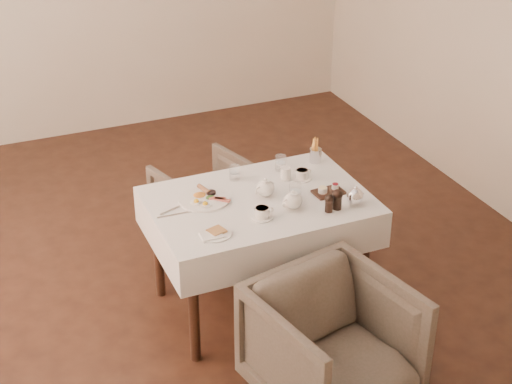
{
  "coord_description": "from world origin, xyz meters",
  "views": [
    {
      "loc": [
        -1.47,
        -4.22,
        3.01
      ],
      "look_at": [
        0.09,
        -0.57,
        0.82
      ],
      "focal_mm": 55.0,
      "sensor_mm": 36.0,
      "label": 1
    }
  ],
  "objects": [
    {
      "name": "armchair_far",
      "position": [
        0.1,
        0.32,
        0.29
      ],
      "size": [
        0.77,
        0.78,
        0.57
      ],
      "primitive_type": "imported",
      "rotation": [
        0.0,
        0.0,
        3.43
      ],
      "color": "#494136",
      "rests_on": "ground"
    },
    {
      "name": "table",
      "position": [
        0.12,
        -0.55,
        0.64
      ],
      "size": [
        1.28,
        0.88,
        0.75
      ],
      "color": "black",
      "rests_on": "ground"
    },
    {
      "name": "teapot_centre",
      "position": [
        0.17,
        -0.52,
        0.81
      ],
      "size": [
        0.18,
        0.16,
        0.12
      ],
      "primitive_type": null,
      "rotation": [
        0.0,
        0.0,
        0.35
      ],
      "color": "white",
      "rests_on": "table"
    },
    {
      "name": "breakfast_plate",
      "position": [
        -0.18,
        -0.43,
        0.77
      ],
      "size": [
        0.3,
        0.3,
        0.04
      ],
      "rotation": [
        0.0,
        0.0,
        -0.18
      ],
      "color": "white",
      "rests_on": "table"
    },
    {
      "name": "silver_pot",
      "position": [
        0.61,
        -0.82,
        0.82
      ],
      "size": [
        0.14,
        0.13,
        0.12
      ],
      "primitive_type": null,
      "rotation": [
        0.0,
        0.0,
        -0.38
      ],
      "color": "white",
      "rests_on": "table"
    },
    {
      "name": "pepper_mill_left",
      "position": [
        0.43,
        -0.83,
        0.81
      ],
      "size": [
        0.05,
        0.05,
        0.11
      ],
      "primitive_type": null,
      "rotation": [
        0.0,
        0.0,
        0.01
      ],
      "color": "black",
      "rests_on": "table"
    },
    {
      "name": "pepper_mill_right",
      "position": [
        0.49,
        -0.82,
        0.82
      ],
      "size": [
        0.06,
        0.06,
        0.12
      ],
      "primitive_type": null,
      "rotation": [
        0.0,
        0.0,
        -0.03
      ],
      "color": "black",
      "rests_on": "table"
    },
    {
      "name": "side_plate",
      "position": [
        -0.26,
        -0.82,
        0.76
      ],
      "size": [
        0.18,
        0.18,
        0.02
      ],
      "rotation": [
        0.0,
        0.0,
        0.09
      ],
      "color": "white",
      "rests_on": "table"
    },
    {
      "name": "armchair_near",
      "position": [
        0.15,
        -1.45,
        0.34
      ],
      "size": [
        0.88,
        0.89,
        0.69
      ],
      "primitive_type": "imported",
      "rotation": [
        0.0,
        0.0,
        0.21
      ],
      "color": "#494136",
      "rests_on": "ground"
    },
    {
      "name": "glass_right",
      "position": [
        0.39,
        -0.25,
        0.8
      ],
      "size": [
        0.08,
        0.08,
        0.1
      ],
      "primitive_type": "cylinder",
      "rotation": [
        0.0,
        0.0,
        0.15
      ],
      "color": "silver",
      "rests_on": "table"
    },
    {
      "name": "teapot_front",
      "position": [
        0.26,
        -0.72,
        0.81
      ],
      "size": [
        0.17,
        0.15,
        0.12
      ],
      "primitive_type": null,
      "rotation": [
        0.0,
        0.0,
        0.28
      ],
      "color": "white",
      "rests_on": "table"
    },
    {
      "name": "teacup_near",
      "position": [
        0.05,
        -0.75,
        0.78
      ],
      "size": [
        0.13,
        0.13,
        0.06
      ],
      "rotation": [
        0.0,
        0.0,
        -0.08
      ],
      "color": "white",
      "rests_on": "table"
    },
    {
      "name": "fries_cup",
      "position": [
        0.65,
        -0.24,
        0.83
      ],
      "size": [
        0.08,
        0.08,
        0.16
      ],
      "rotation": [
        0.0,
        0.0,
        -0.37
      ],
      "color": "silver",
      "rests_on": "table"
    },
    {
      "name": "glass_left",
      "position": [
        0.08,
        -0.26,
        0.8
      ],
      "size": [
        0.07,
        0.07,
        0.09
      ],
      "primitive_type": "cylinder",
      "rotation": [
        0.0,
        0.0,
        0.1
      ],
      "color": "silver",
      "rests_on": "table"
    },
    {
      "name": "cutlery_knife",
      "position": [
        -0.39,
        -0.53,
        0.76
      ],
      "size": [
        0.2,
        0.03,
        0.0
      ],
      "primitive_type": "cube",
      "rotation": [
        0.0,
        0.0,
        1.52
      ],
      "color": "silver",
      "rests_on": "table"
    },
    {
      "name": "cutlery_fork",
      "position": [
        -0.37,
        -0.46,
        0.76
      ],
      "size": [
        0.2,
        0.09,
        0.0
      ],
      "primitive_type": "cube",
      "rotation": [
        0.0,
        0.0,
        1.94
      ],
      "color": "silver",
      "rests_on": "table"
    },
    {
      "name": "glass_mid",
      "position": [
        0.32,
        -0.63,
        0.81
      ],
      "size": [
        0.08,
        0.08,
        0.1
      ],
      "primitive_type": "cylinder",
      "rotation": [
        0.0,
        0.0,
        0.09
      ],
      "color": "silver",
      "rests_on": "table"
    },
    {
      "name": "creamer",
      "position": [
        0.37,
        -0.38,
        0.8
      ],
      "size": [
        0.08,
        0.08,
        0.08
      ],
      "primitive_type": "cylinder",
      "rotation": [
        0.0,
        0.0,
        0.21
      ],
      "color": "white",
      "rests_on": "table"
    },
    {
      "name": "condiment_board",
      "position": [
        0.53,
        -0.64,
        0.77
      ],
      "size": [
        0.19,
        0.13,
        0.05
      ],
      "rotation": [
        0.0,
        0.0,
        0.06
      ],
      "color": "black",
      "rests_on": "table"
    },
    {
      "name": "teacup_far",
      "position": [
        0.47,
        -0.41,
        0.78
      ],
      "size": [
        0.12,
        0.12,
        0.06
      ],
      "rotation": [
        0.0,
        0.0,
        0.04
      ],
      "color": "white",
      "rests_on": "table"
    }
  ]
}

